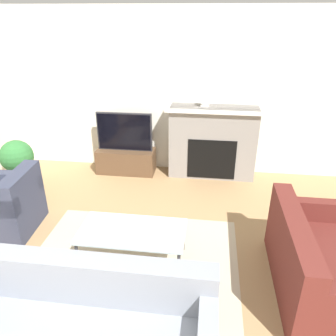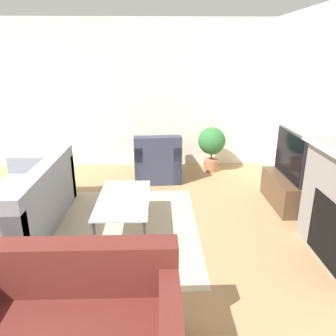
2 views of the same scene
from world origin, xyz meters
The scene contains 8 objects.
wall_left centered at (-2.67, 2.42, 1.35)m, with size 0.06×7.85×2.70m.
area_rug centered at (-0.09, 2.30, 0.00)m, with size 2.37×1.82×0.00m.
tv_stand centered at (-0.73, 4.56, 0.21)m, with size 1.00×0.41×0.42m.
tv centered at (-0.73, 4.56, 0.75)m, with size 0.94×0.06×0.66m.
couch_sectional centered at (-0.16, 1.04, 0.29)m, with size 1.97×0.93×0.82m.
armchair_by_window centered at (-1.89, 2.70, 0.30)m, with size 0.93×0.83×0.82m.
coffee_table centered at (-0.09, 2.30, 0.38)m, with size 1.17×0.62×0.42m.
potted_plant centered at (-2.23, 3.71, 0.53)m, with size 0.50×0.50×0.83m.
Camera 2 is at (3.57, 2.73, 2.08)m, focal length 35.00 mm.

